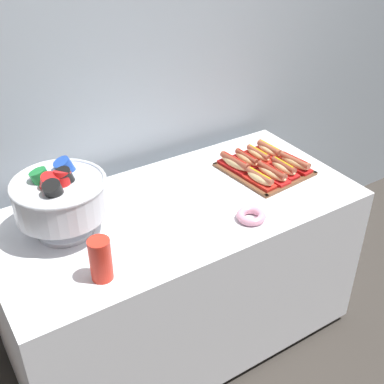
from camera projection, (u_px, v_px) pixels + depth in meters
ground_plane at (180, 334)px, 2.50m from camera, size 10.00×10.00×0.00m
back_wall at (115, 51)px, 2.17m from camera, size 6.00×0.10×2.60m
buffet_table at (179, 273)px, 2.28m from camera, size 1.55×0.75×0.78m
serving_tray at (264, 169)px, 2.32m from camera, size 0.36×0.39×0.01m
hot_dog_0 at (260, 179)px, 2.19m from camera, size 0.08×0.16×0.06m
hot_dog_1 at (272, 173)px, 2.23m from camera, size 0.08×0.19×0.06m
hot_dog_2 at (283, 168)px, 2.27m from camera, size 0.07×0.16×0.06m
hot_dog_3 at (295, 163)px, 2.31m from camera, size 0.08×0.18×0.06m
hot_dog_4 at (235, 163)px, 2.30m from camera, size 0.08×0.19×0.06m
hot_dog_5 at (247, 159)px, 2.34m from camera, size 0.07×0.17×0.06m
hot_dog_6 at (258, 155)px, 2.38m from camera, size 0.06×0.16×0.06m
hot_dog_7 at (269, 150)px, 2.42m from camera, size 0.07×0.17×0.06m
punch_bowl at (60, 196)px, 1.85m from camera, size 0.36×0.36×0.28m
cup_stack at (101, 260)px, 1.67m from camera, size 0.08×0.08×0.16m
donut at (251, 216)px, 1.99m from camera, size 0.12×0.12×0.03m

